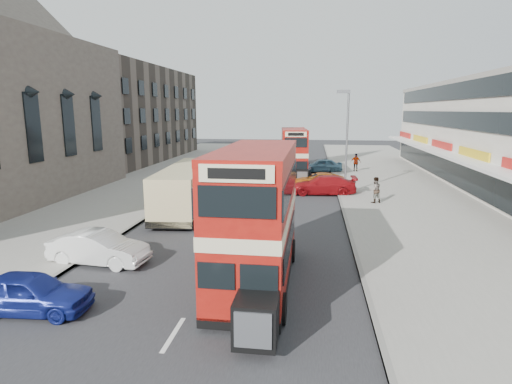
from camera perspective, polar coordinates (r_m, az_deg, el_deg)
The scene contains 20 objects.
ground at distance 16.88m, azimuth -6.76°, elevation -12.05°, with size 160.00×160.00×0.00m, color #28282B.
road_surface at distance 35.84m, azimuth 1.23°, elevation 0.52°, with size 12.00×90.00×0.01m, color #28282B.
pavement_right at distance 36.48m, azimuth 20.30°, elevation 0.13°, with size 12.00×90.00×0.15m, color gray.
pavement_left at distance 39.03m, azimuth -16.56°, elevation 1.05°, with size 12.00×90.00×0.15m, color gray.
kerb_left at distance 37.01m, azimuth -8.20°, elevation 0.86°, with size 0.20×90.00×0.16m, color gray.
kerb_right at distance 35.66m, azimuth 11.01°, elevation 0.38°, with size 0.20×90.00×0.16m, color gray.
brick_terrace at distance 59.03m, azimuth -18.65°, elevation 10.00°, with size 14.00×28.00×12.00m, color #66594C.
commercial_row at distance 40.32m, azimuth 31.31°, elevation 6.82°, with size 9.90×46.20×9.30m.
street_lamp at distance 33.13m, azimuth 12.24°, elevation 7.74°, with size 1.00×0.20×8.12m.
bus_main at distance 15.70m, azimuth 0.09°, elevation -3.38°, with size 2.58×9.27×5.10m.
bus_second at distance 41.09m, azimuth 5.21°, elevation 5.31°, with size 3.04×8.55×4.68m.
coach at distance 27.97m, azimuth -9.34°, elevation 0.70°, with size 3.51×10.54×2.74m.
car_left_near at distance 16.03m, azimuth -28.61°, elevation -12.01°, with size 1.64×4.07×1.39m, color navy.
car_left_front at distance 19.56m, azimuth -20.73°, elevation -7.18°, with size 1.52×4.36×1.44m, color white.
car_right_a at distance 33.52m, azimuth 9.16°, elevation 0.94°, with size 2.12×5.20×1.51m, color maroon.
car_right_b at distance 36.47m, azimuth 8.59°, elevation 1.61°, with size 2.14×4.64×1.29m, color #C26213.
car_right_c at distance 45.50m, azimuth 8.96°, elevation 3.62°, with size 1.76×4.38×1.49m, color teal.
pedestrian_near at distance 30.60m, azimuth 15.98°, elevation 0.30°, with size 0.69×0.47×1.87m, color gray.
pedestrian_far at distance 46.02m, azimuth 13.49°, elevation 3.97°, with size 1.11×0.46×1.90m, color gray.
cyclist at distance 37.92m, azimuth 7.13°, elevation 2.09°, with size 0.73×1.68×2.05m.
Camera 1 is at (4.01, -14.99, 6.64)m, focal length 29.21 mm.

